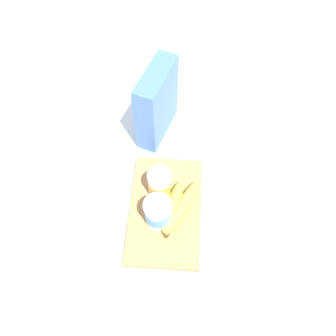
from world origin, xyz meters
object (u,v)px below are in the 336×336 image
(yogurt_cup_front, at_px, (158,213))
(cutting_board, at_px, (165,210))
(banana_bunch, at_px, (175,207))
(spoon, at_px, (135,301))
(cereal_box, at_px, (157,104))
(yogurt_cup_back, at_px, (160,184))

(yogurt_cup_front, bearing_deg, cutting_board, -26.05)
(banana_bunch, distance_m, spoon, 0.27)
(cereal_box, height_order, banana_bunch, cereal_box)
(yogurt_cup_back, bearing_deg, cutting_board, -159.39)
(yogurt_cup_back, height_order, spoon, yogurt_cup_back)
(cutting_board, height_order, yogurt_cup_front, yogurt_cup_front)
(cereal_box, relative_size, yogurt_cup_back, 2.74)
(cereal_box, xyz_separation_m, yogurt_cup_back, (-0.25, -0.03, -0.06))
(cereal_box, distance_m, banana_bunch, 0.32)
(yogurt_cup_front, bearing_deg, banana_bunch, -52.64)
(cereal_box, height_order, yogurt_cup_back, cereal_box)
(yogurt_cup_back, distance_m, spoon, 0.32)
(yogurt_cup_front, distance_m, banana_bunch, 0.06)
(cutting_board, relative_size, yogurt_cup_back, 3.73)
(yogurt_cup_back, bearing_deg, spoon, 173.07)
(cutting_board, xyz_separation_m, banana_bunch, (-0.00, -0.03, 0.03))
(cutting_board, height_order, yogurt_cup_back, yogurt_cup_back)
(banana_bunch, height_order, spoon, banana_bunch)
(cutting_board, relative_size, cereal_box, 1.36)
(spoon, bearing_deg, yogurt_cup_front, -10.53)
(cereal_box, relative_size, banana_bunch, 1.38)
(yogurt_cup_back, bearing_deg, banana_bunch, -140.71)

